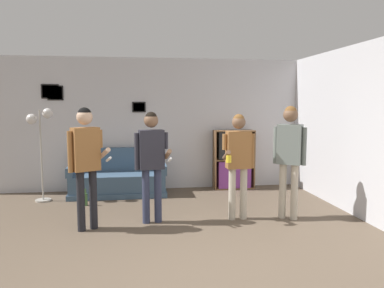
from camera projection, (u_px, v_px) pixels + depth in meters
The scene contains 11 objects.
ground_plane at pixel (199, 283), 3.72m from camera, with size 20.00×20.00×0.00m, color brown.
wall_back at pixel (166, 124), 7.76m from camera, with size 8.00×0.08×2.70m.
wall_right at pixel (350, 130), 6.05m from camera, with size 0.06×6.63×2.70m.
couch at pixel (118, 180), 7.33m from camera, with size 1.85×0.80×0.89m.
bookshelf at pixel (234, 160), 7.82m from camera, with size 0.84×0.30×1.23m.
floor_lamp at pixel (40, 132), 6.71m from camera, with size 0.47×0.28×1.69m.
person_player_foreground_left at pixel (86, 155), 5.18m from camera, with size 0.60×0.39×1.72m.
person_player_foreground_center at pixel (152, 155), 5.50m from camera, with size 0.53×0.43×1.66m.
person_watcher_holding_cup at pixel (238, 156), 5.67m from camera, with size 0.50×0.41×1.62m.
person_spectator_near_bookshelf at pixel (290, 150), 5.69m from camera, with size 0.42×0.37×1.74m.
bottle_on_floor at pixel (86, 199), 6.53m from camera, with size 0.07×0.07×0.30m.
Camera 1 is at (-0.56, -3.50, 1.77)m, focal length 35.00 mm.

